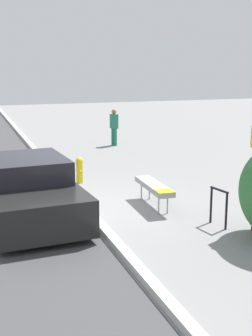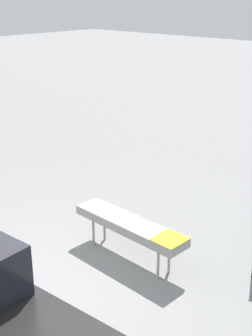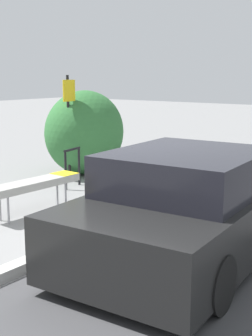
{
  "view_description": "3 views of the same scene",
  "coord_description": "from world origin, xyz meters",
  "px_view_note": "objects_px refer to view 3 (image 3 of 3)",
  "views": [
    {
      "loc": [
        10.39,
        -2.58,
        3.41
      ],
      "look_at": [
        0.84,
        0.75,
        1.15
      ],
      "focal_mm": 50.0,
      "sensor_mm": 36.0,
      "label": 1
    },
    {
      "loc": [
        4.04,
        -2.52,
        3.48
      ],
      "look_at": [
        -0.15,
        2.07,
        1.11
      ],
      "focal_mm": 50.0,
      "sensor_mm": 36.0,
      "label": 2
    },
    {
      "loc": [
        -4.9,
        -4.13,
        2.31
      ],
      "look_at": [
        0.9,
        0.2,
        0.86
      ],
      "focal_mm": 50.0,
      "sensor_mm": 36.0,
      "label": 3
    }
  ],
  "objects_px": {
    "bench": "(34,184)",
    "bike_rack": "(72,164)",
    "sign_post": "(69,118)",
    "parked_car_near": "(191,208)"
  },
  "relations": [
    {
      "from": "bike_rack",
      "to": "parked_car_near",
      "type": "relative_size",
      "value": 0.2
    },
    {
      "from": "parked_car_near",
      "to": "sign_post",
      "type": "bearing_deg",
      "value": 58.21
    },
    {
      "from": "bench",
      "to": "sign_post",
      "type": "distance_m",
      "value": 2.72
    },
    {
      "from": "bench",
      "to": "bike_rack",
      "type": "xyz_separation_m",
      "value": [
        1.74,
        0.77,
        -0.0
      ]
    },
    {
      "from": "bench",
      "to": "parked_car_near",
      "type": "bearing_deg",
      "value": -89.02
    },
    {
      "from": "bike_rack",
      "to": "sign_post",
      "type": "relative_size",
      "value": 0.36
    },
    {
      "from": "bench",
      "to": "parked_car_near",
      "type": "height_order",
      "value": "parked_car_near"
    },
    {
      "from": "bench",
      "to": "sign_post",
      "type": "bearing_deg",
      "value": 32.58
    },
    {
      "from": "bench",
      "to": "bike_rack",
      "type": "distance_m",
      "value": 1.9
    },
    {
      "from": "bike_rack",
      "to": "sign_post",
      "type": "bearing_deg",
      "value": 47.95
    }
  ]
}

